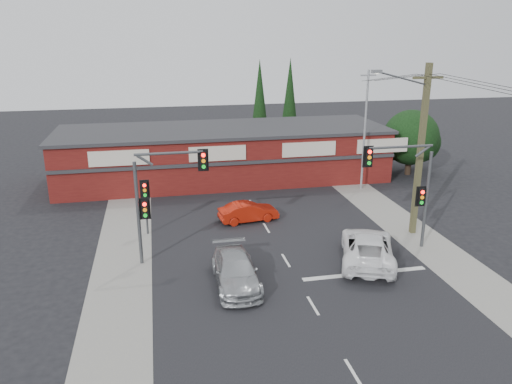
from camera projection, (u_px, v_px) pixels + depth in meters
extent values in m
plane|color=black|center=(290.00, 267.00, 25.79)|extent=(120.00, 120.00, 0.00)
cube|color=black|center=(268.00, 231.00, 30.45)|extent=(14.00, 70.00, 0.01)
cube|color=gray|center=(125.00, 242.00, 28.82)|extent=(3.00, 70.00, 0.02)
cube|color=gray|center=(397.00, 221.00, 32.08)|extent=(3.00, 70.00, 0.02)
cube|color=silver|center=(365.00, 274.00, 25.06)|extent=(6.50, 0.35, 0.01)
imported|color=white|center=(367.00, 248.00, 26.19)|extent=(4.47, 6.23, 1.58)
imported|color=#A9ACAF|center=(236.00, 271.00, 23.80)|extent=(2.05, 4.94, 1.43)
imported|color=#B81D0B|center=(248.00, 212.00, 31.88)|extent=(3.95, 1.85, 1.25)
cube|color=silver|center=(353.00, 373.00, 17.76)|extent=(0.12, 1.60, 0.01)
cube|color=silver|center=(313.00, 306.00, 22.13)|extent=(0.12, 1.60, 0.01)
cube|color=silver|center=(286.00, 260.00, 26.51)|extent=(0.12, 1.60, 0.01)
cube|color=silver|center=(266.00, 228.00, 30.88)|extent=(0.12, 1.60, 0.01)
cube|color=silver|center=(252.00, 204.00, 35.26)|extent=(0.12, 1.60, 0.01)
cube|color=silver|center=(240.00, 185.00, 39.64)|extent=(0.12, 1.60, 0.01)
cube|color=silver|center=(231.00, 169.00, 44.01)|extent=(0.12, 1.60, 0.01)
cube|color=silver|center=(224.00, 157.00, 48.39)|extent=(0.12, 1.60, 0.01)
cube|color=silver|center=(218.00, 147.00, 52.76)|extent=(0.12, 1.60, 0.01)
cube|color=#541210|center=(224.00, 155.00, 40.84)|extent=(26.00, 8.00, 4.00)
cube|color=#2D2D30|center=(223.00, 129.00, 40.19)|extent=(26.40, 8.40, 0.25)
cube|color=beige|center=(119.00, 158.00, 35.19)|extent=(4.20, 0.12, 1.10)
cube|color=beige|center=(218.00, 153.00, 36.53)|extent=(4.20, 0.12, 1.10)
cube|color=beige|center=(309.00, 149.00, 37.87)|extent=(4.20, 0.12, 1.10)
cube|color=beige|center=(382.00, 146.00, 39.02)|extent=(4.20, 0.12, 1.10)
cube|color=#2D2D30|center=(231.00, 163.00, 36.92)|extent=(26.00, 0.15, 0.25)
cylinder|color=#2D2116|center=(408.00, 164.00, 42.28)|extent=(0.50, 0.50, 1.80)
sphere|color=black|center=(411.00, 137.00, 41.57)|extent=(4.60, 4.60, 4.60)
sphere|color=black|center=(420.00, 142.00, 43.01)|extent=(3.40, 3.40, 3.40)
sphere|color=black|center=(388.00, 145.00, 42.90)|extent=(2.80, 2.80, 2.80)
cylinder|color=#2D2116|center=(260.00, 146.00, 48.53)|extent=(0.24, 0.24, 2.00)
cone|color=black|center=(260.00, 99.00, 47.15)|extent=(1.80, 1.80, 7.50)
cylinder|color=#2D2116|center=(289.00, 140.00, 51.07)|extent=(0.24, 0.24, 2.00)
cone|color=black|center=(290.00, 96.00, 49.69)|extent=(1.80, 1.80, 7.50)
cylinder|color=#47494C|center=(138.00, 214.00, 25.38)|extent=(0.18, 0.18, 5.50)
cylinder|color=#47494C|center=(169.00, 153.00, 24.75)|extent=(3.40, 0.14, 0.14)
cylinder|color=#47494C|center=(145.00, 160.00, 24.62)|extent=(0.82, 0.14, 0.63)
cube|color=black|center=(203.00, 160.00, 25.22)|extent=(0.32, 0.22, 0.95)
cube|color=black|center=(203.00, 160.00, 25.28)|extent=(0.55, 0.04, 1.15)
cylinder|color=#FF0C07|center=(203.00, 155.00, 25.00)|extent=(0.20, 0.06, 0.20)
cylinder|color=orange|center=(203.00, 161.00, 25.09)|extent=(0.20, 0.06, 0.20)
cylinder|color=#0CE526|center=(204.00, 167.00, 25.19)|extent=(0.20, 0.06, 0.20)
cube|color=black|center=(145.00, 209.00, 25.37)|extent=(0.32, 0.22, 0.95)
cube|color=black|center=(145.00, 209.00, 25.43)|extent=(0.55, 0.04, 1.15)
cylinder|color=#FF0C07|center=(144.00, 204.00, 25.15)|extent=(0.20, 0.06, 0.20)
cylinder|color=orange|center=(145.00, 210.00, 25.25)|extent=(0.20, 0.06, 0.20)
cylinder|color=#0CE526|center=(145.00, 215.00, 25.34)|extent=(0.20, 0.06, 0.20)
cylinder|color=#47494C|center=(426.00, 201.00, 27.41)|extent=(0.18, 0.18, 5.50)
cylinder|color=#47494C|center=(401.00, 147.00, 26.12)|extent=(3.60, 0.14, 0.14)
cylinder|color=#47494C|center=(423.00, 151.00, 26.45)|extent=(0.82, 0.14, 0.63)
cube|color=black|center=(368.00, 157.00, 25.91)|extent=(0.32, 0.22, 0.95)
cube|color=black|center=(368.00, 157.00, 25.98)|extent=(0.55, 0.04, 1.15)
cylinder|color=#FF0C07|center=(370.00, 152.00, 25.70)|extent=(0.20, 0.06, 0.20)
cylinder|color=orange|center=(369.00, 157.00, 25.79)|extent=(0.20, 0.06, 0.20)
cylinder|color=#0CE526|center=(369.00, 163.00, 25.88)|extent=(0.20, 0.06, 0.20)
cube|color=black|center=(421.00, 197.00, 27.27)|extent=(0.32, 0.22, 0.95)
cube|color=black|center=(420.00, 196.00, 27.33)|extent=(0.55, 0.04, 1.15)
cylinder|color=#FF0C07|center=(423.00, 192.00, 27.06)|extent=(0.20, 0.06, 0.20)
cylinder|color=orange|center=(422.00, 197.00, 27.15)|extent=(0.20, 0.06, 0.20)
cylinder|color=#0CE526|center=(422.00, 203.00, 27.24)|extent=(0.20, 0.06, 0.20)
cylinder|color=#47494C|center=(146.00, 211.00, 29.55)|extent=(0.12, 0.12, 3.00)
cube|color=black|center=(145.00, 190.00, 29.15)|extent=(0.32, 0.22, 0.95)
cube|color=black|center=(145.00, 189.00, 29.21)|extent=(0.55, 0.04, 1.15)
cylinder|color=#FF0C07|center=(144.00, 185.00, 28.94)|extent=(0.20, 0.06, 0.20)
cylinder|color=orange|center=(145.00, 190.00, 29.03)|extent=(0.20, 0.06, 0.20)
cylinder|color=#0CE526|center=(145.00, 195.00, 29.12)|extent=(0.20, 0.06, 0.20)
cube|color=brown|center=(420.00, 152.00, 28.68)|extent=(0.30, 0.30, 10.00)
cube|color=brown|center=(428.00, 78.00, 27.40)|extent=(1.80, 0.14, 0.14)
cylinder|color=#47494C|center=(402.00, 78.00, 26.95)|extent=(3.23, 0.39, 0.89)
cube|color=slate|center=(377.00, 71.00, 26.38)|extent=(0.55, 0.25, 0.18)
cylinder|color=silver|center=(377.00, 73.00, 26.41)|extent=(0.28, 0.28, 0.05)
cylinder|color=gray|center=(365.00, 131.00, 37.32)|extent=(0.16, 0.16, 9.00)
cube|color=gray|center=(368.00, 75.00, 36.07)|extent=(1.20, 0.10, 0.10)
cylinder|color=black|center=(385.00, 78.00, 31.65)|extent=(0.73, 9.01, 1.22)
cylinder|color=black|center=(394.00, 78.00, 31.76)|extent=(0.52, 9.00, 1.22)
cylinder|color=black|center=(403.00, 78.00, 31.88)|extent=(0.31, 9.00, 1.22)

